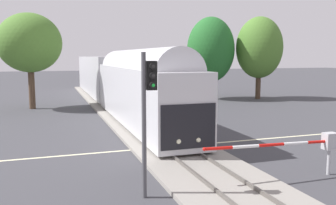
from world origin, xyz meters
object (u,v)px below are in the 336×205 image
Objects in this scene: oak_behind_train at (30,43)px; maple_right_background at (259,48)px; traffic_signal_median at (148,101)px; commuter_train at (115,79)px; oak_far_right at (211,50)px; crossing_gate_near at (315,143)px.

oak_behind_train is 24.90m from maple_right_background.
commuter_train is at bearing 82.56° from traffic_signal_median.
oak_far_right is (14.70, 26.20, 2.27)m from traffic_signal_median.
maple_right_background is at bearing 62.18° from crossing_gate_near.
oak_behind_train is at bearing 100.79° from traffic_signal_median.
oak_far_right is (7.57, 26.22, 4.30)m from crossing_gate_near.
crossing_gate_near is 27.63m from oak_far_right.
crossing_gate_near is at bearing -106.11° from oak_far_right.
crossing_gate_near is 1.24× the size of traffic_signal_median.
commuter_train is at bearing -164.35° from oak_far_right.
maple_right_background reaches higher than commuter_train.
oak_far_right is at bearing 165.70° from maple_right_background.
oak_far_right is at bearing 15.65° from commuter_train.
oak_far_right is at bearing 4.89° from oak_behind_train.
oak_behind_train is (-7.67, 1.62, 3.40)m from commuter_train.
oak_behind_train is 19.45m from oak_far_right.
traffic_signal_median is 0.54× the size of maple_right_background.
traffic_signal_median is at bearing -119.29° from oak_far_right.
oak_far_right is (19.38, 1.66, -0.49)m from oak_behind_train.
traffic_signal_median is (-7.12, 0.02, 2.03)m from crossing_gate_near.
maple_right_background is at bearing -14.30° from oak_far_right.
oak_behind_train is 0.95× the size of oak_far_right.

